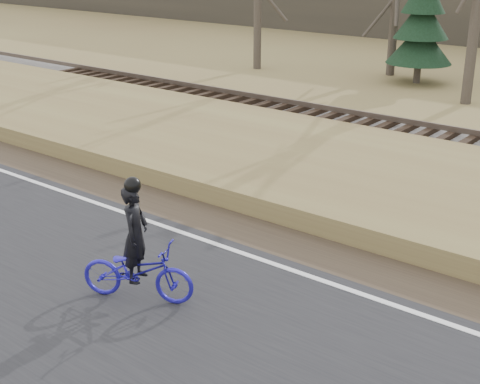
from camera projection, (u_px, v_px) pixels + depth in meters
The scene contains 8 objects.
ground at pixel (317, 289), 11.04m from camera, with size 120.00×120.00×0.00m, color olive.
road at pixel (220, 357), 9.19m from camera, with size 120.00×6.00×0.06m, color black.
edge_line at pixel (323, 281), 11.17m from camera, with size 120.00×0.12×0.01m, color silver.
shoulder at pixel (353, 262), 11.92m from camera, with size 120.00×1.60×0.04m, color #473A2B.
embankment at pixel (423, 203), 14.06m from camera, with size 120.00×5.00×0.44m, color olive.
cyclist at pixel (137, 262), 10.41m from camera, with size 1.93×1.34×2.05m.
bare_tree_near_left at pixel (477, 9), 22.47m from camera, with size 0.36×0.36×6.49m, color #453E32.
conifer at pixel (422, 19), 26.17m from camera, with size 2.60×2.60×5.30m.
Camera 1 is at (5.03, -8.47, 5.40)m, focal length 50.00 mm.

